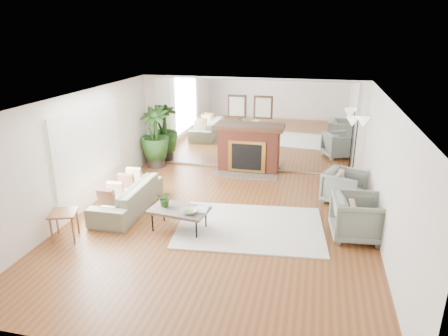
% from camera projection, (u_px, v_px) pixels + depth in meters
% --- Properties ---
extents(ground, '(7.00, 7.00, 0.00)m').
position_uv_depth(ground, '(219.00, 225.00, 7.94)').
color(ground, brown).
rests_on(ground, ground).
extents(wall_left, '(0.02, 7.00, 2.50)m').
position_uv_depth(wall_left, '(77.00, 155.00, 8.17)').
color(wall_left, silver).
rests_on(wall_left, ground).
extents(wall_right, '(0.02, 7.00, 2.50)m').
position_uv_depth(wall_right, '(387.00, 179.00, 6.88)').
color(wall_right, silver).
rests_on(wall_right, ground).
extents(wall_back, '(6.00, 0.02, 2.50)m').
position_uv_depth(wall_back, '(250.00, 125.00, 10.73)').
color(wall_back, silver).
rests_on(wall_back, ground).
extents(mirror_panel, '(5.40, 0.04, 2.40)m').
position_uv_depth(mirror_panel, '(250.00, 125.00, 10.71)').
color(mirror_panel, silver).
rests_on(mirror_panel, wall_back).
extents(window_panel, '(0.04, 2.40, 1.50)m').
position_uv_depth(window_panel, '(89.00, 145.00, 8.50)').
color(window_panel, '#B2E09E').
rests_on(window_panel, wall_left).
extents(fireplace, '(1.85, 0.83, 2.05)m').
position_uv_depth(fireplace, '(248.00, 148.00, 10.71)').
color(fireplace, maroon).
rests_on(fireplace, ground).
extents(area_rug, '(3.02, 2.30, 0.03)m').
position_uv_depth(area_rug, '(250.00, 227.00, 7.84)').
color(area_rug, white).
rests_on(area_rug, ground).
extents(coffee_table, '(1.17, 0.77, 0.44)m').
position_uv_depth(coffee_table, '(179.00, 211.00, 7.63)').
color(coffee_table, '#6B5E54').
rests_on(coffee_table, ground).
extents(sofa, '(0.84, 2.09, 0.61)m').
position_uv_depth(sofa, '(127.00, 197.00, 8.52)').
color(sofa, gray).
rests_on(sofa, ground).
extents(armchair_back, '(1.07, 1.06, 0.75)m').
position_uv_depth(armchair_back, '(344.00, 187.00, 8.87)').
color(armchair_back, gray).
rests_on(armchair_back, ground).
extents(armchair_front, '(0.99, 0.96, 0.82)m').
position_uv_depth(armchair_front, '(357.00, 217.00, 7.34)').
color(armchair_front, gray).
rests_on(armchair_front, ground).
extents(side_table, '(0.60, 0.60, 0.53)m').
position_uv_depth(side_table, '(64.00, 216.00, 7.30)').
color(side_table, brown).
rests_on(side_table, ground).
extents(potted_ficus, '(0.88, 0.88, 1.70)m').
position_uv_depth(potted_ficus, '(155.00, 135.00, 11.05)').
color(potted_ficus, '#2A231E').
rests_on(potted_ficus, ground).
extents(floor_lamp, '(0.56, 0.31, 1.71)m').
position_uv_depth(floor_lamp, '(357.00, 127.00, 9.55)').
color(floor_lamp, black).
rests_on(floor_lamp, ground).
extents(tabletop_plant, '(0.30, 0.26, 0.33)m').
position_uv_depth(tabletop_plant, '(165.00, 198.00, 7.68)').
color(tabletop_plant, '#2A551F').
rests_on(tabletop_plant, coffee_table).
extents(fruit_bowl, '(0.32, 0.32, 0.07)m').
position_uv_depth(fruit_bowl, '(189.00, 211.00, 7.44)').
color(fruit_bowl, brown).
rests_on(fruit_bowl, coffee_table).
extents(book, '(0.26, 0.33, 0.02)m').
position_uv_depth(book, '(196.00, 209.00, 7.58)').
color(book, brown).
rests_on(book, coffee_table).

